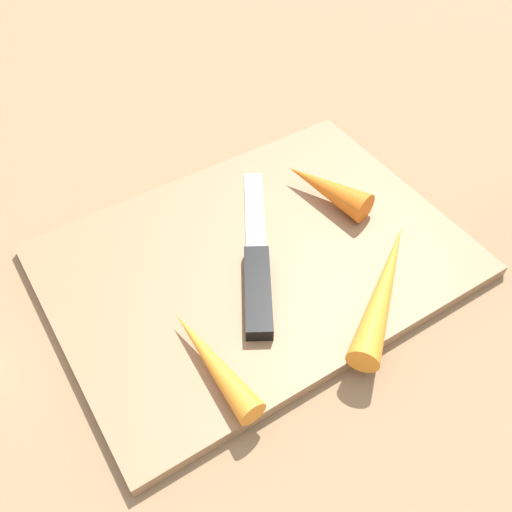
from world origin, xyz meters
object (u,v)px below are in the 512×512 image
object	(u,v)px
cutting_board	(256,260)
carrot_longest	(384,288)
carrot_shortest	(326,188)
knife	(257,279)
carrot_medium	(212,361)

from	to	relation	value
cutting_board	carrot_longest	bearing A→B (deg)	123.86
carrot_longest	carrot_shortest	size ratio (longest dim) A/B	1.65
carrot_longest	carrot_shortest	xyz separation A→B (m)	(-0.03, -0.12, 0.00)
knife	carrot_medium	size ratio (longest dim) A/B	1.71
cutting_board	carrot_medium	distance (m)	0.12
carrot_longest	cutting_board	bearing A→B (deg)	86.92
cutting_board	carrot_shortest	distance (m)	0.10
knife	carrot_shortest	distance (m)	0.13
knife	carrot_shortest	bearing A→B (deg)	-33.67
knife	carrot_longest	xyz separation A→B (m)	(-0.08, 0.07, 0.01)
carrot_medium	carrot_longest	bearing A→B (deg)	-99.77
cutting_board	carrot_medium	size ratio (longest dim) A/B	3.38
carrot_medium	carrot_longest	distance (m)	0.15
cutting_board	carrot_medium	world-z (taller)	carrot_medium
knife	carrot_medium	distance (m)	0.09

